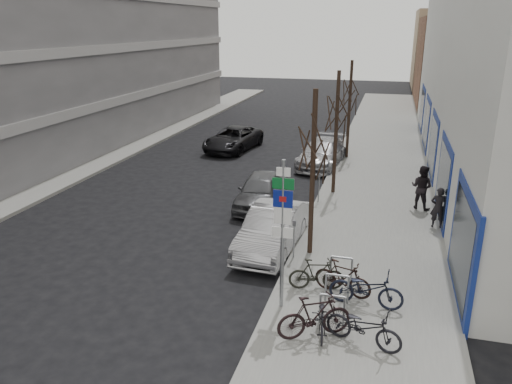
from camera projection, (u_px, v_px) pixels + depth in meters
The scene contains 25 objects.
ground at pixel (198, 299), 14.01m from camera, with size 120.00×120.00×0.00m, color black.
sidewalk_east at pixel (376, 197), 22.03m from camera, with size 5.00×70.00×0.15m, color slate.
sidewalk_west at pixel (70, 172), 25.85m from camera, with size 3.00×70.00×0.15m, color slate.
brick_building_far at pixel (486, 62), 46.14m from camera, with size 12.00×14.00×8.00m, color brown.
tan_building_far at pixel (471, 49), 59.58m from camera, with size 13.00×12.00×9.00m, color #937A5B.
highway_sign_pole at pixel (283, 226), 12.63m from camera, with size 0.55×0.10×4.20m.
bike_rack at pixel (337, 285), 13.41m from camera, with size 0.66×2.26×0.83m.
tree_near at pixel (314, 135), 15.27m from camera, with size 1.80×1.80×5.50m.
tree_mid at pixel (337, 104), 21.22m from camera, with size 1.80×1.80×5.50m.
tree_far at pixel (351, 87), 27.16m from camera, with size 1.80×1.80×5.50m.
meter_front at pixel (294, 235), 15.94m from camera, with size 0.10×0.08×1.27m.
meter_mid at pixel (319, 185), 20.97m from camera, with size 0.10×0.08×1.27m.
meter_back at pixel (334, 154), 26.00m from camera, with size 0.10×0.08×1.27m.
bike_near_left at pixel (323, 316), 12.08m from camera, with size 0.46×1.53×0.93m, color black.
bike_near_right at pixel (314, 316), 11.88m from camera, with size 0.56×1.87×1.14m, color black.
bike_mid_curb at pixel (366, 286), 13.19m from camera, with size 0.60×1.97×1.20m, color black.
bike_mid_inner at pixel (316, 274), 14.07m from camera, with size 0.47×1.59×0.96m, color black.
bike_far_curb at pixel (364, 324), 11.58m from camera, with size 0.56×1.85×1.13m, color black.
bike_far_inner at pixel (343, 278), 13.80m from camera, with size 0.50×1.68×1.02m, color black.
parked_car_front at pixel (272, 229), 16.87m from camera, with size 1.57×4.49×1.48m, color #AEADB2.
parked_car_mid at pixel (260, 190), 20.93m from camera, with size 1.66×4.12×1.40m, color #4B4C50.
parked_car_back at pixel (322, 153), 26.95m from camera, with size 2.01×4.94×1.43m, color #A4A4A9.
lane_car at pixel (233, 139), 30.43m from camera, with size 2.29×4.97×1.38m, color black.
pedestrian_near at pixel (438, 208), 18.33m from camera, with size 0.57×0.37×1.55m, color black.
pedestrian_far at pixel (422, 187), 20.19m from camera, with size 0.68×0.46×1.84m, color black.
Camera 1 is at (4.79, -11.47, 7.31)m, focal length 35.00 mm.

